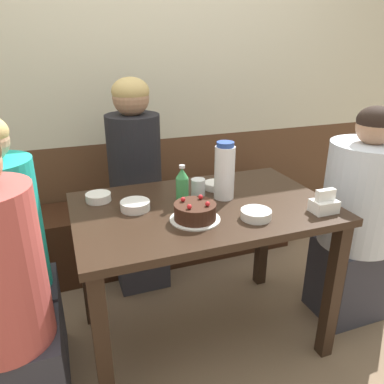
{
  "coord_description": "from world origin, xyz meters",
  "views": [
    {
      "loc": [
        -0.59,
        -1.44,
        1.45
      ],
      "look_at": [
        -0.03,
        0.05,
        0.8
      ],
      "focal_mm": 35.0,
      "sensor_mm": 36.0,
      "label": 1
    }
  ],
  "objects_px": {
    "birthday_cake": "(195,212)",
    "bowl_soup_white": "(135,205)",
    "person_teal_shirt": "(11,267)",
    "person_pale_blue_shirt": "(358,220)",
    "bowl_sauce_shallow": "(215,186)",
    "glass_water_tall": "(198,187)",
    "person_dark_striped": "(136,192)",
    "water_pitcher": "(224,171)",
    "napkin_holder": "(324,204)",
    "person_grey_tee": "(4,311)",
    "bowl_side_dish": "(98,197)",
    "bench_seat": "(158,229)",
    "bowl_rice_small": "(256,214)",
    "soju_bottle": "(182,185)"
  },
  "relations": [
    {
      "from": "bench_seat",
      "to": "person_grey_tee",
      "type": "bearing_deg",
      "value": -128.55
    },
    {
      "from": "bowl_soup_white",
      "to": "bench_seat",
      "type": "bearing_deg",
      "value": 68.83
    },
    {
      "from": "bowl_sauce_shallow",
      "to": "person_teal_shirt",
      "type": "height_order",
      "value": "person_teal_shirt"
    },
    {
      "from": "person_teal_shirt",
      "to": "bowl_sauce_shallow",
      "type": "bearing_deg",
      "value": 3.97
    },
    {
      "from": "napkin_holder",
      "to": "glass_water_tall",
      "type": "xyz_separation_m",
      "value": [
        -0.44,
        0.37,
        0.0
      ]
    },
    {
      "from": "person_teal_shirt",
      "to": "person_pale_blue_shirt",
      "type": "height_order",
      "value": "person_teal_shirt"
    },
    {
      "from": "bowl_side_dish",
      "to": "person_teal_shirt",
      "type": "bearing_deg",
      "value": -164.14
    },
    {
      "from": "bench_seat",
      "to": "bowl_rice_small",
      "type": "relative_size",
      "value": 14.86
    },
    {
      "from": "water_pitcher",
      "to": "person_dark_striped",
      "type": "distance_m",
      "value": 0.71
    },
    {
      "from": "water_pitcher",
      "to": "glass_water_tall",
      "type": "bearing_deg",
      "value": 145.26
    },
    {
      "from": "bowl_rice_small",
      "to": "person_grey_tee",
      "type": "xyz_separation_m",
      "value": [
        -0.99,
        -0.02,
        -0.2
      ]
    },
    {
      "from": "bowl_rice_small",
      "to": "person_teal_shirt",
      "type": "xyz_separation_m",
      "value": [
        -0.99,
        0.3,
        -0.22
      ]
    },
    {
      "from": "water_pitcher",
      "to": "glass_water_tall",
      "type": "xyz_separation_m",
      "value": [
        -0.1,
        0.07,
        -0.09
      ]
    },
    {
      "from": "bowl_soup_white",
      "to": "person_pale_blue_shirt",
      "type": "bearing_deg",
      "value": -7.69
    },
    {
      "from": "bowl_rice_small",
      "to": "person_dark_striped",
      "type": "height_order",
      "value": "person_dark_striped"
    },
    {
      "from": "person_teal_shirt",
      "to": "person_pale_blue_shirt",
      "type": "relative_size",
      "value": 1.03
    },
    {
      "from": "bowl_side_dish",
      "to": "bowl_sauce_shallow",
      "type": "distance_m",
      "value": 0.58
    },
    {
      "from": "bench_seat",
      "to": "person_dark_striped",
      "type": "distance_m",
      "value": 0.47
    },
    {
      "from": "glass_water_tall",
      "to": "person_dark_striped",
      "type": "relative_size",
      "value": 0.06
    },
    {
      "from": "water_pitcher",
      "to": "person_teal_shirt",
      "type": "height_order",
      "value": "person_teal_shirt"
    },
    {
      "from": "bowl_side_dish",
      "to": "napkin_holder",
      "type": "bearing_deg",
      "value": -27.12
    },
    {
      "from": "napkin_holder",
      "to": "bowl_soup_white",
      "type": "xyz_separation_m",
      "value": [
        -0.76,
        0.31,
        -0.02
      ]
    },
    {
      "from": "napkin_holder",
      "to": "person_grey_tee",
      "type": "relative_size",
      "value": 0.09
    },
    {
      "from": "napkin_holder",
      "to": "person_dark_striped",
      "type": "xyz_separation_m",
      "value": [
        -0.64,
        0.88,
        -0.19
      ]
    },
    {
      "from": "bowl_sauce_shallow",
      "to": "glass_water_tall",
      "type": "height_order",
      "value": "glass_water_tall"
    },
    {
      "from": "bowl_sauce_shallow",
      "to": "person_grey_tee",
      "type": "height_order",
      "value": "person_grey_tee"
    },
    {
      "from": "bowl_soup_white",
      "to": "bowl_rice_small",
      "type": "xyz_separation_m",
      "value": [
        0.46,
        -0.26,
        -0.0
      ]
    },
    {
      "from": "bench_seat",
      "to": "person_teal_shirt",
      "type": "height_order",
      "value": "person_teal_shirt"
    },
    {
      "from": "person_teal_shirt",
      "to": "person_dark_striped",
      "type": "relative_size",
      "value": 0.94
    },
    {
      "from": "birthday_cake",
      "to": "bowl_soup_white",
      "type": "relative_size",
      "value": 1.62
    },
    {
      "from": "person_pale_blue_shirt",
      "to": "person_grey_tee",
      "type": "height_order",
      "value": "person_grey_tee"
    },
    {
      "from": "birthday_cake",
      "to": "glass_water_tall",
      "type": "relative_size",
      "value": 2.6
    },
    {
      "from": "glass_water_tall",
      "to": "birthday_cake",
      "type": "bearing_deg",
      "value": -113.87
    },
    {
      "from": "napkin_holder",
      "to": "bowl_rice_small",
      "type": "height_order",
      "value": "napkin_holder"
    },
    {
      "from": "person_pale_blue_shirt",
      "to": "bench_seat",
      "type": "bearing_deg",
      "value": -47.85
    },
    {
      "from": "person_dark_striped",
      "to": "birthday_cake",
      "type": "bearing_deg",
      "value": 6.8
    },
    {
      "from": "bowl_soup_white",
      "to": "bowl_side_dish",
      "type": "xyz_separation_m",
      "value": [
        -0.14,
        0.15,
        -0.0
      ]
    },
    {
      "from": "bench_seat",
      "to": "person_pale_blue_shirt",
      "type": "relative_size",
      "value": 1.64
    },
    {
      "from": "birthday_cake",
      "to": "bowl_soup_white",
      "type": "distance_m",
      "value": 0.28
    },
    {
      "from": "person_dark_striped",
      "to": "bowl_side_dish",
      "type": "bearing_deg",
      "value": -32.24
    },
    {
      "from": "bench_seat",
      "to": "bowl_sauce_shallow",
      "type": "height_order",
      "value": "bowl_sauce_shallow"
    },
    {
      "from": "bowl_side_dish",
      "to": "person_pale_blue_shirt",
      "type": "distance_m",
      "value": 1.33
    },
    {
      "from": "water_pitcher",
      "to": "napkin_holder",
      "type": "relative_size",
      "value": 2.47
    },
    {
      "from": "napkin_holder",
      "to": "person_teal_shirt",
      "type": "height_order",
      "value": "person_teal_shirt"
    },
    {
      "from": "bowl_soup_white",
      "to": "person_teal_shirt",
      "type": "distance_m",
      "value": 0.58
    },
    {
      "from": "napkin_holder",
      "to": "glass_water_tall",
      "type": "height_order",
      "value": "napkin_holder"
    },
    {
      "from": "soju_bottle",
      "to": "water_pitcher",
      "type": "bearing_deg",
      "value": -4.42
    },
    {
      "from": "water_pitcher",
      "to": "bowl_sauce_shallow",
      "type": "height_order",
      "value": "water_pitcher"
    },
    {
      "from": "napkin_holder",
      "to": "bowl_side_dish",
      "type": "height_order",
      "value": "napkin_holder"
    },
    {
      "from": "bowl_soup_white",
      "to": "person_dark_striped",
      "type": "xyz_separation_m",
      "value": [
        0.12,
        0.57,
        -0.17
      ]
    }
  ]
}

